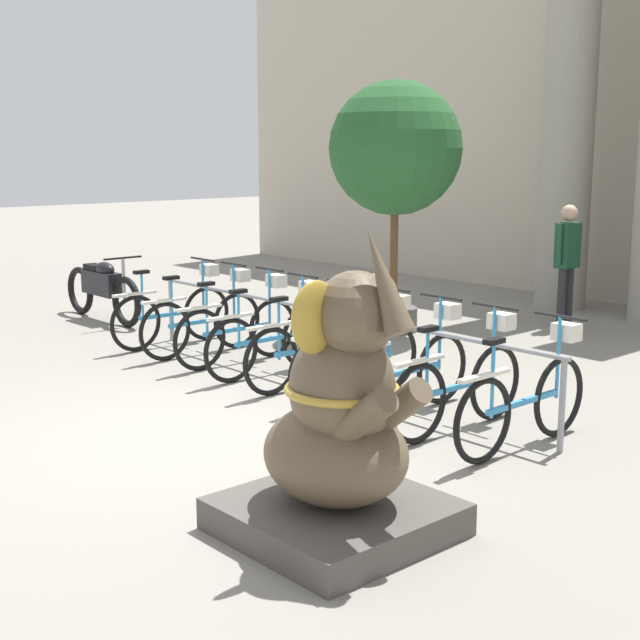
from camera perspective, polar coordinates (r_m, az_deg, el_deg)
ground_plane at (r=7.41m, az=-8.35°, el=-7.46°), size 60.00×60.00×0.00m
column_left at (r=13.64m, az=15.60°, el=11.75°), size 0.94×0.94×5.16m
bike_rack at (r=8.84m, az=0.12°, el=-0.07°), size 5.66×0.05×0.77m
bicycle_0 at (r=10.81m, az=-9.29°, el=0.51°), size 0.48×1.65×1.02m
bicycle_1 at (r=10.29m, az=-7.39°, el=0.04°), size 0.48×1.65×1.02m
bicycle_2 at (r=9.80m, az=-5.14°, el=-0.45°), size 0.48×1.65×1.02m
bicycle_3 at (r=9.28m, az=-3.06°, el=-1.06°), size 0.48×1.65×1.02m
bicycle_4 at (r=8.81m, az=-0.45°, el=-1.69°), size 0.48×1.65×1.02m
bicycle_5 at (r=8.37m, az=2.52°, el=-2.37°), size 0.48×1.65×1.02m
bicycle_6 at (r=7.94m, az=5.67°, el=-3.15°), size 0.48×1.65×1.02m
bicycle_7 at (r=7.51m, az=9.03°, el=-4.04°), size 0.48×1.65×1.02m
bicycle_8 at (r=7.16m, az=13.04°, el=-4.93°), size 0.48×1.65×1.02m
elephant_statue at (r=5.37m, az=1.34°, el=-7.28°), size 1.22×1.22×1.92m
motorcycle at (r=12.56m, az=-13.75°, el=2.02°), size 1.98×0.55×0.93m
person_pedestrian at (r=12.14m, az=15.54°, el=4.05°), size 0.21×0.47×1.61m
potted_tree at (r=11.37m, az=4.85°, el=10.62°), size 1.68×1.68×3.18m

